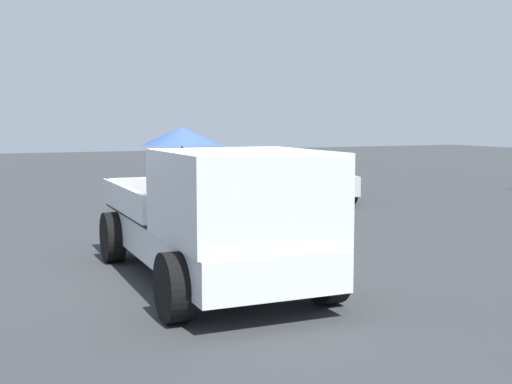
# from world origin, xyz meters

# --- Properties ---
(ground_plane) EXTENTS (80.00, 80.00, 0.00)m
(ground_plane) POSITION_xyz_m (0.00, 0.00, 0.00)
(ground_plane) COLOR #2D3033
(pickup_truck_main) EXTENTS (5.10, 2.37, 2.17)m
(pickup_truck_main) POSITION_xyz_m (0.44, -0.02, 0.97)
(pickup_truck_main) COLOR black
(pickup_truck_main) RESTS_ON ground
(parked_sedan_near) EXTENTS (4.59, 2.73, 1.33)m
(parked_sedan_near) POSITION_xyz_m (-7.93, 6.07, 0.74)
(parked_sedan_near) COLOR black
(parked_sedan_near) RESTS_ON ground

